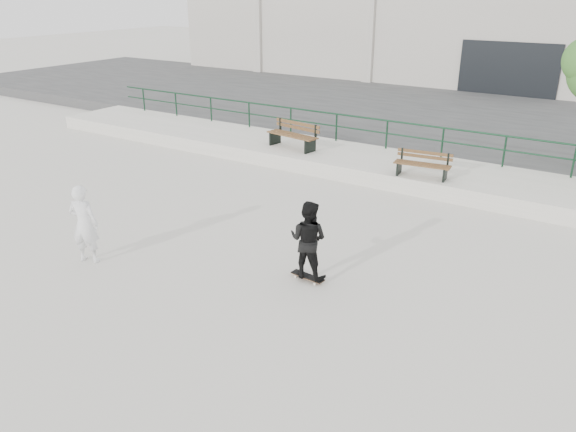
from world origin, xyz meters
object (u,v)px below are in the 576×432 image
Objects in this scene: bench_right at (423,165)px; standing_skater at (308,240)px; seated_skater at (84,224)px; skateboard at (308,277)px; bench_left at (293,135)px.

standing_skater is at bearing -97.28° from bench_right.
seated_skater is (-4.67, -1.95, -0.03)m from standing_skater.
skateboard is 0.87m from standing_skater.
standing_skater reaches higher than bench_right.
bench_right is 2.15× the size of skateboard.
seated_skater reaches higher than bench_left.
seated_skater reaches higher than standing_skater.
bench_left is 1.20× the size of bench_right.
bench_left is at bearing -60.96° from standing_skater.
bench_left reaches higher than bench_right.
bench_left is 8.82m from skateboard.
standing_skater is (0.00, 0.00, 0.87)m from skateboard.
bench_right is at bearing -95.75° from standing_skater.
seated_skater is at bearing 17.39° from standing_skater.
bench_right is at bearing 95.65° from skateboard.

